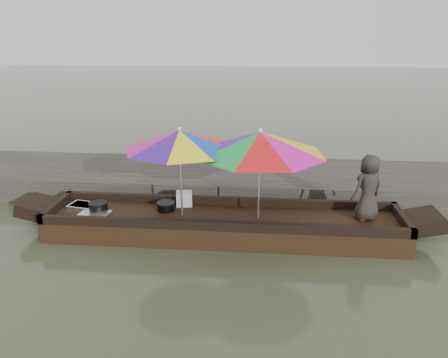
# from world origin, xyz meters

# --- Properties ---
(water) EXTENTS (80.00, 80.00, 0.00)m
(water) POSITION_xyz_m (0.00, 0.00, 0.00)
(water) COLOR #424C2D
(water) RESTS_ON ground
(dock) EXTENTS (22.00, 2.20, 0.50)m
(dock) POSITION_xyz_m (0.00, 2.20, 0.25)
(dock) COLOR #2D2B26
(dock) RESTS_ON ground
(boat_hull) EXTENTS (6.06, 1.20, 0.35)m
(boat_hull) POSITION_xyz_m (0.00, 0.00, 0.17)
(boat_hull) COLOR black
(boat_hull) RESTS_ON water
(cooking_pot) EXTENTS (0.33, 0.33, 0.17)m
(cooking_pot) POSITION_xyz_m (-2.22, 0.01, 0.44)
(cooking_pot) COLOR black
(cooking_pot) RESTS_ON boat_hull
(tray_crayfish) EXTENTS (0.56, 0.43, 0.09)m
(tray_crayfish) POSITION_xyz_m (-2.52, 0.11, 0.39)
(tray_crayfish) COLOR silver
(tray_crayfish) RESTS_ON boat_hull
(tray_scallop) EXTENTS (0.55, 0.41, 0.06)m
(tray_scallop) POSITION_xyz_m (-2.21, -0.18, 0.38)
(tray_scallop) COLOR silver
(tray_scallop) RESTS_ON boat_hull
(charcoal_grill) EXTENTS (0.30, 0.30, 0.14)m
(charcoal_grill) POSITION_xyz_m (-1.05, 0.18, 0.42)
(charcoal_grill) COLOR black
(charcoal_grill) RESTS_ON boat_hull
(supply_bag) EXTENTS (0.31, 0.26, 0.26)m
(supply_bag) POSITION_xyz_m (-0.76, 0.45, 0.48)
(supply_bag) COLOR silver
(supply_bag) RESTS_ON boat_hull
(vendor) EXTENTS (0.66, 0.59, 1.14)m
(vendor) POSITION_xyz_m (2.40, 0.13, 0.92)
(vendor) COLOR #2B2623
(vendor) RESTS_ON boat_hull
(umbrella_bow) EXTENTS (1.91, 1.91, 1.55)m
(umbrella_bow) POSITION_xyz_m (-0.72, 0.00, 1.12)
(umbrella_bow) COLOR red
(umbrella_bow) RESTS_ON boat_hull
(umbrella_stern) EXTENTS (2.75, 2.75, 1.55)m
(umbrella_stern) POSITION_xyz_m (0.59, 0.00, 1.12)
(umbrella_stern) COLOR yellow
(umbrella_stern) RESTS_ON boat_hull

